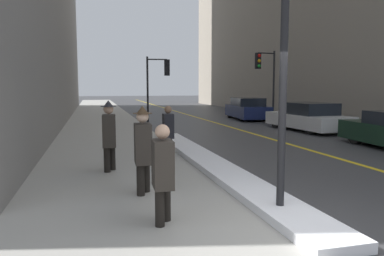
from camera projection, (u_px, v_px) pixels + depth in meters
The scene contains 13 objects.
ground_plane at pixel (300, 239), 4.88m from camera, with size 160.00×160.00×0.00m, color #38383A.
sidewalk_slab at pixel (105, 126), 18.78m from camera, with size 4.00×80.00×0.01m.
road_centre_stripe at pixel (218, 124), 20.31m from camera, with size 0.16×80.00×0.00m.
snow_bank_curb at pixel (208, 162), 9.56m from camera, with size 0.82×10.89×0.15m.
lamp_post at pixel (284, 32), 5.53m from camera, with size 0.28×0.28×4.62m.
traffic_light_near at pixel (160, 75), 21.05m from camera, with size 1.31×0.33×3.66m.
traffic_light_far at pixel (265, 70), 21.37m from camera, with size 1.31×0.43×4.05m.
pedestrian_trailing at pixel (163, 169), 5.33m from camera, with size 0.30×0.48×1.46m.
pedestrian_in_fedora at pixel (143, 146), 6.84m from camera, with size 0.35×0.52×1.64m.
pedestrian_in_glasses at pixel (109, 133), 8.70m from camera, with size 0.36×0.53×1.67m.
pedestrian_nearside at pixel (168, 129), 10.59m from camera, with size 0.30×0.69×1.45m.
parked_car_white at pixel (308, 117), 17.11m from camera, with size 2.01×4.59×1.27m.
parked_car_navy at pixel (247, 109), 22.97m from camera, with size 2.14×4.45×1.32m.
Camera 1 is at (-2.57, -4.17, 1.98)m, focal length 35.00 mm.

